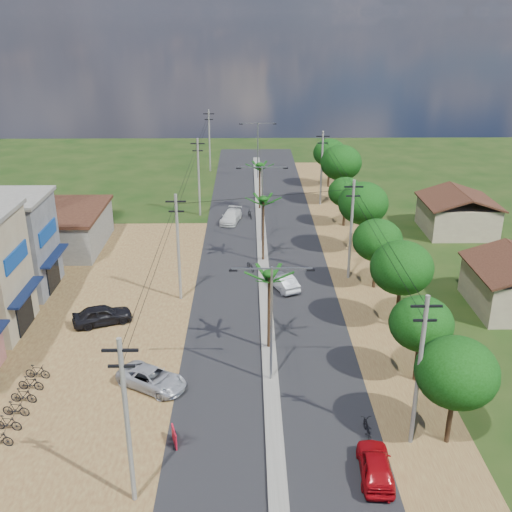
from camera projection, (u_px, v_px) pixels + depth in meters
The scene contains 39 objects.
ground at pixel (271, 381), 38.49m from camera, with size 160.00×160.00×0.00m, color black.
road at pixel (264, 283), 52.36m from camera, with size 12.00×110.00×0.04m, color black.
median at pixel (264, 269), 55.11m from camera, with size 1.00×90.00×0.18m, color #605E56.
dirt_lot_west at pixel (71, 323), 45.69m from camera, with size 18.00×46.00×0.04m, color brown.
dirt_shoulder_east at pixel (361, 282), 52.48m from camera, with size 5.00×90.00×0.03m, color brown.
shophouse_grey at pixel (0, 244), 49.59m from camera, with size 9.00×6.40×8.30m.
low_shed at pixel (52, 229), 59.69m from camera, with size 10.40×10.40×3.95m.
house_east_far at pixel (458, 210), 63.77m from camera, with size 7.60×7.50×4.60m.
tree_east_a at pixel (457, 373), 31.36m from camera, with size 4.40×4.40×6.37m.
tree_east_b at pixel (421, 324), 37.05m from camera, with size 4.00×4.00×5.83m.
tree_east_c at pixel (402, 268), 43.25m from camera, with size 4.60×4.60×6.83m.
tree_east_d at pixel (377, 240), 49.93m from camera, with size 4.20×4.20×6.13m.
tree_east_e at pixel (363, 203), 57.05m from camera, with size 4.80×4.80×7.14m.
tree_east_f at pixel (346, 192), 64.90m from camera, with size 3.80×3.80×5.52m.
tree_east_g at pixel (341, 163), 71.80m from camera, with size 5.00×5.00×7.38m.
tree_east_h at pixel (330, 153), 79.43m from camera, with size 4.40×4.40×6.52m.
palm_median_near at pixel (269, 277), 40.10m from camera, with size 2.00×2.00×6.15m.
palm_median_mid at pixel (263, 202), 54.77m from camera, with size 2.00×2.00×6.55m.
palm_median_far at pixel (260, 167), 69.82m from camera, with size 2.00×2.00×5.85m.
streetlight_near at pixel (271, 315), 36.68m from camera, with size 5.10×0.18×8.00m.
streetlight_mid at pixel (262, 198), 59.82m from camera, with size 5.10×0.18×8.00m.
streetlight_far at pixel (258, 146), 82.95m from camera, with size 5.10×0.18×8.00m.
utility_pole_w_a at pixel (127, 419), 27.34m from camera, with size 1.60×0.24×9.00m.
utility_pole_w_b at pixel (178, 245), 47.70m from camera, with size 1.60×0.24×9.00m.
utility_pole_w_c at pixel (199, 175), 68.07m from camera, with size 1.60×0.24×9.00m.
utility_pole_w_d at pixel (209, 139), 87.50m from camera, with size 1.60×0.24×9.00m.
utility_pole_e_a at pixel (419, 369), 31.23m from camera, with size 1.60×0.24×9.00m.
utility_pole_e_b at pixel (351, 228), 51.59m from camera, with size 1.60×0.24×9.00m.
utility_pole_e_c at pixel (322, 167), 71.96m from camera, with size 1.60×0.24×9.00m.
car_red_near at pixel (376, 466), 30.31m from camera, with size 1.64×4.08×1.39m, color maroon.
car_silver_mid at pixel (282, 282), 51.06m from camera, with size 1.41×4.04×1.33m, color #AAACB2.
car_white_far at pixel (231, 217), 67.26m from camera, with size 1.82×4.47×1.30m, color beige.
car_parked_silver at pixel (152, 379), 37.58m from camera, with size 2.11×4.58×1.27m, color #AAACB2.
car_parked_dark at pixel (102, 315), 45.25m from camera, with size 1.76×4.38×1.49m, color black.
moto_rider_east at pixel (367, 429), 33.38m from camera, with size 0.61×1.74×0.91m, color black.
moto_rider_west_a at pixel (251, 266), 54.77m from camera, with size 0.58×1.65×0.87m, color black.
moto_rider_west_b at pixel (250, 214), 68.59m from camera, with size 0.47×1.67×1.01m, color black.
roadside_sign at pixel (174, 437), 32.68m from camera, with size 0.43×1.15×0.98m.
parked_scooter_row at pixel (20, 402), 35.57m from camera, with size 1.71×7.18×1.00m.
Camera 1 is at (-1.40, -32.56, 22.02)m, focal length 42.00 mm.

